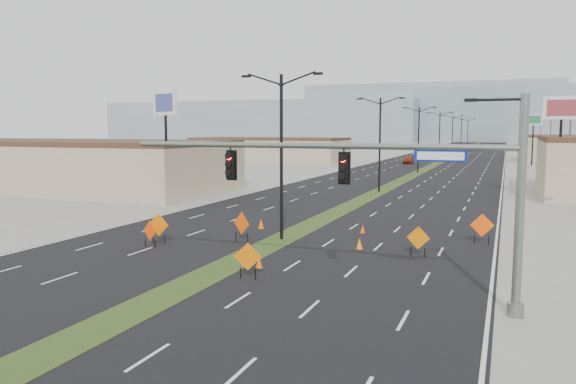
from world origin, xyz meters
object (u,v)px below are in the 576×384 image
(car_left, at_px, (408,160))
(streetlight_0, at_px, (281,151))
(cone_0, at_px, (259,262))
(pole_sign_east_near, at_px, (562,116))
(construction_sign_3, at_px, (248,258))
(construction_sign_1, at_px, (242,224))
(pole_sign_west, at_px, (165,111))
(pole_sign_east_far, at_px, (534,123))
(construction_sign_0, at_px, (150,232))
(cone_3, at_px, (261,224))
(construction_sign_2, at_px, (159,226))
(car_far, at_px, (417,152))
(cone_2, at_px, (363,229))
(cone_1, at_px, (359,244))
(streetlight_4, at_px, (452,134))
(signal_mast, at_px, (390,181))
(construction_sign_4, at_px, (418,239))
(construction_sign_5, at_px, (482,226))
(streetlight_3, at_px, (439,136))
(streetlight_1, at_px, (380,141))
(streetlight_6, at_px, (468,133))
(streetlight_2, at_px, (419,138))
(car_mid, at_px, (461,159))

(car_left, bearing_deg, streetlight_0, -88.60)
(cone_0, relative_size, pole_sign_east_near, 0.06)
(construction_sign_3, distance_m, cone_0, 2.18)
(construction_sign_1, relative_size, construction_sign_3, 1.07)
(cone_0, relative_size, pole_sign_west, 0.06)
(construction_sign_1, xyz_separation_m, pole_sign_east_far, (19.01, 83.31, 6.67))
(construction_sign_0, relative_size, cone_3, 2.25)
(car_left, height_order, cone_3, car_left)
(construction_sign_2, relative_size, cone_0, 3.08)
(car_far, height_order, pole_sign_east_far, pole_sign_east_far)
(cone_2, bearing_deg, construction_sign_3, -99.30)
(car_left, bearing_deg, cone_1, -84.99)
(streetlight_4, height_order, pole_sign_east_near, streetlight_4)
(signal_mast, height_order, cone_1, signal_mast)
(construction_sign_0, height_order, cone_3, construction_sign_0)
(construction_sign_4, bearing_deg, construction_sign_5, 64.34)
(streetlight_3, relative_size, cone_1, 15.78)
(streetlight_3, distance_m, cone_1, 85.23)
(streetlight_1, xyz_separation_m, pole_sign_east_near, (17.22, -1.83, 2.55))
(streetlight_6, relative_size, construction_sign_1, 5.55)
(streetlight_0, distance_m, cone_3, 6.50)
(construction_sign_3, height_order, construction_sign_4, construction_sign_3)
(streetlight_6, xyz_separation_m, cone_3, (-2.71, -164.99, -5.08))
(cone_2, bearing_deg, car_left, 97.08)
(construction_sign_3, bearing_deg, cone_0, 82.66)
(construction_sign_2, distance_m, construction_sign_4, 14.96)
(signal_mast, bearing_deg, streetlight_2, 97.39)
(streetlight_6, relative_size, cone_1, 15.78)
(car_mid, distance_m, cone_2, 84.30)
(streetlight_2, relative_size, pole_sign_east_near, 1.03)
(streetlight_0, bearing_deg, signal_mast, -49.46)
(streetlight_6, distance_m, pole_sign_east_near, 142.89)
(streetlight_3, relative_size, pole_sign_east_far, 1.06)
(car_left, distance_m, car_far, 34.10)
(streetlight_6, distance_m, car_far, 56.24)
(construction_sign_2, xyz_separation_m, construction_sign_5, (17.83, 6.71, 0.01))
(streetlight_2, height_order, pole_sign_east_near, streetlight_2)
(construction_sign_4, height_order, pole_sign_east_near, pole_sign_east_near)
(cone_3, bearing_deg, construction_sign_0, -114.20)
(cone_0, height_order, cone_3, cone_3)
(construction_sign_0, height_order, pole_sign_east_near, pole_sign_east_near)
(streetlight_3, bearing_deg, streetlight_6, 90.00)
(construction_sign_5, bearing_deg, pole_sign_east_near, 65.25)
(construction_sign_4, height_order, pole_sign_west, pole_sign_west)
(streetlight_0, distance_m, construction_sign_1, 5.00)
(car_left, xyz_separation_m, cone_2, (9.27, -74.69, -0.46))
(cone_0, bearing_deg, car_left, 94.54)
(cone_2, distance_m, pole_sign_east_far, 79.32)
(construction_sign_2, bearing_deg, car_far, 90.38)
(cone_0, xyz_separation_m, cone_1, (3.49, 6.04, 0.02))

